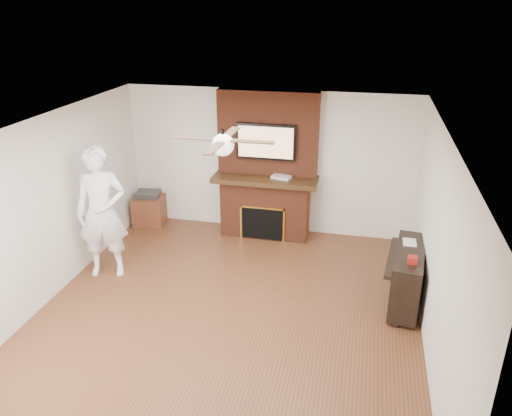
% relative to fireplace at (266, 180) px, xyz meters
% --- Properties ---
extents(room_shell, '(5.36, 5.86, 2.86)m').
position_rel_fireplace_xyz_m(room_shell, '(0.00, -2.55, 0.25)').
color(room_shell, '#532D18').
rests_on(room_shell, ground).
extents(fireplace, '(1.78, 0.64, 2.50)m').
position_rel_fireplace_xyz_m(fireplace, '(0.00, 0.00, 0.00)').
color(fireplace, brown).
rests_on(fireplace, ground).
extents(tv, '(1.00, 0.08, 0.60)m').
position_rel_fireplace_xyz_m(tv, '(0.00, -0.05, 0.68)').
color(tv, black).
rests_on(tv, fireplace).
extents(ceiling_fan, '(1.21, 1.21, 0.31)m').
position_rel_fireplace_xyz_m(ceiling_fan, '(-0.00, -2.55, 1.34)').
color(ceiling_fan, black).
rests_on(ceiling_fan, room_shell).
extents(person, '(0.84, 0.68, 2.00)m').
position_rel_fireplace_xyz_m(person, '(-2.05, -1.90, 0.00)').
color(person, white).
rests_on(person, ground).
extents(side_table, '(0.61, 0.61, 0.62)m').
position_rel_fireplace_xyz_m(side_table, '(-2.18, -0.07, -0.71)').
color(side_table, brown).
rests_on(side_table, ground).
extents(piano, '(0.60, 1.28, 0.90)m').
position_rel_fireplace_xyz_m(piano, '(2.30, -1.79, -0.56)').
color(piano, black).
rests_on(piano, ground).
extents(cable_box, '(0.35, 0.25, 0.05)m').
position_rel_fireplace_xyz_m(cable_box, '(0.28, -0.10, 0.11)').
color(cable_box, silver).
rests_on(cable_box, fireplace).
extents(candle_orange, '(0.06, 0.06, 0.12)m').
position_rel_fireplace_xyz_m(candle_orange, '(-0.07, -0.18, -0.93)').
color(candle_orange, '#B83715').
rests_on(candle_orange, ground).
extents(candle_green, '(0.07, 0.07, 0.09)m').
position_rel_fireplace_xyz_m(candle_green, '(-0.08, -0.18, -0.95)').
color(candle_green, '#407930').
rests_on(candle_green, ground).
extents(candle_cream, '(0.08, 0.08, 0.11)m').
position_rel_fireplace_xyz_m(candle_cream, '(0.14, -0.24, -0.94)').
color(candle_cream, beige).
rests_on(candle_cream, ground).
extents(candle_blue, '(0.06, 0.06, 0.08)m').
position_rel_fireplace_xyz_m(candle_blue, '(0.30, -0.21, -0.95)').
color(candle_blue, '#2D5888').
rests_on(candle_blue, ground).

